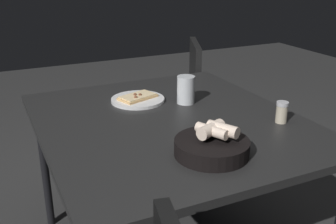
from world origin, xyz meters
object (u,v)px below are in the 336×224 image
object	(u,v)px
bread_basket	(213,145)
pepper_shaker	(282,113)
chair_near	(176,97)
pizza_plate	(138,99)
dining_table	(170,131)
beer_glass	(186,91)

from	to	relation	value
bread_basket	pepper_shaker	size ratio (longest dim) A/B	2.91
pepper_shaker	chair_near	bearing A→B (deg)	86.56
chair_near	pizza_plate	bearing A→B (deg)	-129.86
bread_basket	chair_near	bearing A→B (deg)	68.94
dining_table	pizza_plate	bearing A→B (deg)	98.12
bread_basket	pepper_shaker	xyz separation A→B (m)	(0.40, 0.13, 0.00)
pepper_shaker	dining_table	bearing A→B (deg)	150.48
bread_basket	beer_glass	distance (m)	0.53
beer_glass	chair_near	size ratio (longest dim) A/B	0.15
dining_table	pizza_plate	world-z (taller)	pizza_plate
beer_glass	pepper_shaker	distance (m)	0.44
pizza_plate	pepper_shaker	xyz separation A→B (m)	(0.43, -0.49, 0.03)
pizza_plate	bread_basket	distance (m)	0.62
pizza_plate	chair_near	xyz separation A→B (m)	(0.50, 0.59, -0.24)
chair_near	pepper_shaker	bearing A→B (deg)	-93.44
bread_basket	chair_near	size ratio (longest dim) A/B	0.30
beer_glass	pepper_shaker	world-z (taller)	beer_glass
chair_near	bread_basket	bearing A→B (deg)	-111.06
pepper_shaker	beer_glass	bearing A→B (deg)	122.90
pizza_plate	pepper_shaker	size ratio (longest dim) A/B	2.85
dining_table	bread_basket	xyz separation A→B (m)	(-0.01, -0.35, 0.09)
dining_table	pepper_shaker	xyz separation A→B (m)	(0.39, -0.22, 0.09)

